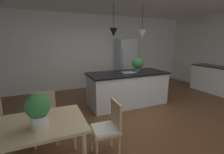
# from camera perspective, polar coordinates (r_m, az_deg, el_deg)

# --- Properties ---
(ground_plane) EXTENTS (10.00, 8.40, 0.04)m
(ground_plane) POSITION_cam_1_polar(r_m,az_deg,el_deg) (3.66, 8.63, -16.42)
(ground_plane) COLOR brown
(wall_back_kitchen) EXTENTS (10.00, 0.12, 2.70)m
(wall_back_kitchen) POSITION_cam_1_polar(r_m,az_deg,el_deg) (6.22, -7.21, 8.73)
(wall_back_kitchen) COLOR white
(wall_back_kitchen) RESTS_ON ground_plane
(dining_table) EXTENTS (1.80, 0.85, 0.74)m
(dining_table) POSITION_cam_1_polar(r_m,az_deg,el_deg) (2.37, -32.82, -16.57)
(dining_table) COLOR #D1B284
(dining_table) RESTS_ON ground_plane
(chair_kitchen_end) EXTENTS (0.42, 0.42, 0.87)m
(chair_kitchen_end) POSITION_cam_1_polar(r_m,az_deg,el_deg) (2.56, -1.50, -17.20)
(chair_kitchen_end) COLOR tan
(chair_kitchen_end) RESTS_ON ground_plane
(chair_far_right) EXTENTS (0.43, 0.43, 0.87)m
(chair_far_right) POSITION_cam_1_polar(r_m,az_deg,el_deg) (3.13, -22.57, -12.40)
(chair_far_right) COLOR tan
(chair_far_right) RESTS_ON ground_plane
(kitchen_island) EXTENTS (2.19, 0.97, 0.91)m
(kitchen_island) POSITION_cam_1_polar(r_m,az_deg,el_deg) (4.58, 5.38, -3.83)
(kitchen_island) COLOR silver
(kitchen_island) RESTS_ON ground_plane
(refrigerator) EXTENTS (0.67, 0.67, 1.83)m
(refrigerator) POSITION_cam_1_polar(r_m,az_deg,el_deg) (6.35, 4.60, 4.91)
(refrigerator) COLOR silver
(refrigerator) RESTS_ON ground_plane
(pendant_over_island_main) EXTENTS (0.20, 0.20, 0.84)m
(pendant_over_island_main) POSITION_cam_1_polar(r_m,az_deg,el_deg) (4.22, 0.54, 15.48)
(pendant_over_island_main) COLOR black
(pendant_over_island_aux) EXTENTS (0.23, 0.23, 0.88)m
(pendant_over_island_aux) POSITION_cam_1_polar(r_m,az_deg,el_deg) (4.63, 10.54, 14.65)
(pendant_over_island_aux) COLOR black
(potted_plant_on_island) EXTENTS (0.32, 0.32, 0.40)m
(potted_plant_on_island) POSITION_cam_1_polar(r_m,az_deg,el_deg) (4.60, 9.02, 4.62)
(potted_plant_on_island) COLOR #4C4C51
(potted_plant_on_island) RESTS_ON kitchen_island
(potted_plant_on_table) EXTENTS (0.29, 0.29, 0.41)m
(potted_plant_on_table) POSITION_cam_1_polar(r_m,az_deg,el_deg) (2.11, -24.62, -10.06)
(potted_plant_on_table) COLOR beige
(potted_plant_on_table) RESTS_ON dining_table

